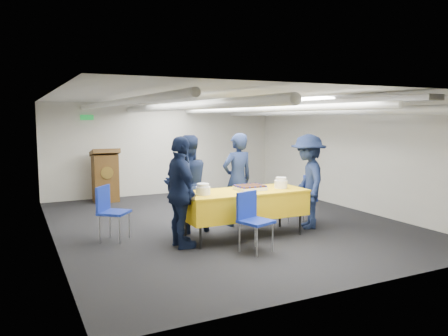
{
  "coord_description": "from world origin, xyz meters",
  "views": [
    {
      "loc": [
        -3.54,
        -7.16,
        1.95
      ],
      "look_at": [
        -0.12,
        -0.2,
        1.05
      ],
      "focal_mm": 35.0,
      "sensor_mm": 36.0,
      "label": 1
    }
  ],
  "objects_px": {
    "chair_near": "(252,215)",
    "chair_right": "(306,195)",
    "sheet_cake": "(250,187)",
    "chair_left": "(109,207)",
    "sailor_d": "(308,181)",
    "sailor_b": "(187,184)",
    "serving_table": "(244,203)",
    "podium": "(105,175)",
    "sailor_c": "(181,192)",
    "sailor_a": "(238,180)"
  },
  "relations": [
    {
      "from": "sheet_cake",
      "to": "sailor_a",
      "type": "bearing_deg",
      "value": 78.18
    },
    {
      "from": "chair_left",
      "to": "sailor_c",
      "type": "distance_m",
      "value": 1.28
    },
    {
      "from": "sheet_cake",
      "to": "sailor_b",
      "type": "distance_m",
      "value": 1.09
    },
    {
      "from": "serving_table",
      "to": "chair_near",
      "type": "relative_size",
      "value": 2.35
    },
    {
      "from": "chair_near",
      "to": "sailor_b",
      "type": "xyz_separation_m",
      "value": [
        -0.46,
        1.42,
        0.3
      ]
    },
    {
      "from": "serving_table",
      "to": "chair_near",
      "type": "height_order",
      "value": "chair_near"
    },
    {
      "from": "podium",
      "to": "sailor_b",
      "type": "xyz_separation_m",
      "value": [
        0.72,
        -3.36,
        0.21
      ]
    },
    {
      "from": "podium",
      "to": "chair_near",
      "type": "relative_size",
      "value": 1.44
    },
    {
      "from": "serving_table",
      "to": "chair_right",
      "type": "relative_size",
      "value": 2.35
    },
    {
      "from": "serving_table",
      "to": "sailor_b",
      "type": "relative_size",
      "value": 1.23
    },
    {
      "from": "serving_table",
      "to": "sailor_d",
      "type": "distance_m",
      "value": 1.34
    },
    {
      "from": "chair_left",
      "to": "sailor_d",
      "type": "xyz_separation_m",
      "value": [
        3.32,
        -0.74,
        0.3
      ]
    },
    {
      "from": "sailor_a",
      "to": "sailor_b",
      "type": "xyz_separation_m",
      "value": [
        -0.98,
        -0.02,
        -0.01
      ]
    },
    {
      "from": "chair_right",
      "to": "chair_left",
      "type": "distance_m",
      "value": 3.52
    },
    {
      "from": "chair_near",
      "to": "sailor_c",
      "type": "xyz_separation_m",
      "value": [
        -0.87,
        0.62,
        0.31
      ]
    },
    {
      "from": "sheet_cake",
      "to": "sailor_d",
      "type": "height_order",
      "value": "sailor_d"
    },
    {
      "from": "serving_table",
      "to": "sailor_d",
      "type": "bearing_deg",
      "value": 1.95
    },
    {
      "from": "chair_right",
      "to": "sailor_b",
      "type": "bearing_deg",
      "value": 169.96
    },
    {
      "from": "serving_table",
      "to": "sailor_b",
      "type": "height_order",
      "value": "sailor_b"
    },
    {
      "from": "sailor_b",
      "to": "sailor_c",
      "type": "relative_size",
      "value": 0.99
    },
    {
      "from": "chair_near",
      "to": "sailor_d",
      "type": "xyz_separation_m",
      "value": [
        1.56,
        0.75,
        0.3
      ]
    },
    {
      "from": "sailor_b",
      "to": "sailor_d",
      "type": "distance_m",
      "value": 2.13
    },
    {
      "from": "podium",
      "to": "sailor_b",
      "type": "relative_size",
      "value": 0.76
    },
    {
      "from": "podium",
      "to": "chair_right",
      "type": "bearing_deg",
      "value": -52.2
    },
    {
      "from": "podium",
      "to": "chair_left",
      "type": "bearing_deg",
      "value": -99.95
    },
    {
      "from": "chair_near",
      "to": "sailor_a",
      "type": "xyz_separation_m",
      "value": [
        0.52,
        1.44,
        0.31
      ]
    },
    {
      "from": "podium",
      "to": "sailor_b",
      "type": "bearing_deg",
      "value": -77.86
    },
    {
      "from": "chair_near",
      "to": "chair_left",
      "type": "distance_m",
      "value": 2.3
    },
    {
      "from": "sailor_a",
      "to": "sailor_d",
      "type": "bearing_deg",
      "value": 139.99
    },
    {
      "from": "podium",
      "to": "sailor_d",
      "type": "height_order",
      "value": "sailor_d"
    },
    {
      "from": "sailor_b",
      "to": "sailor_c",
      "type": "height_order",
      "value": "sailor_c"
    },
    {
      "from": "podium",
      "to": "sailor_b",
      "type": "height_order",
      "value": "sailor_b"
    },
    {
      "from": "chair_left",
      "to": "sailor_c",
      "type": "bearing_deg",
      "value": -44.45
    },
    {
      "from": "chair_near",
      "to": "chair_right",
      "type": "xyz_separation_m",
      "value": [
        1.73,
        1.03,
        0.0
      ]
    },
    {
      "from": "serving_table",
      "to": "chair_right",
      "type": "xyz_separation_m",
      "value": [
        1.48,
        0.33,
        -0.03
      ]
    },
    {
      "from": "serving_table",
      "to": "chair_near",
      "type": "xyz_separation_m",
      "value": [
        -0.25,
        -0.7,
        -0.03
      ]
    },
    {
      "from": "sailor_a",
      "to": "chair_right",
      "type": "bearing_deg",
      "value": 154.92
    },
    {
      "from": "sailor_c",
      "to": "chair_left",
      "type": "bearing_deg",
      "value": 45.7
    },
    {
      "from": "sheet_cake",
      "to": "sailor_a",
      "type": "height_order",
      "value": "sailor_a"
    },
    {
      "from": "sailor_c",
      "to": "serving_table",
      "type": "bearing_deg",
      "value": -85.42
    },
    {
      "from": "chair_left",
      "to": "sailor_a",
      "type": "bearing_deg",
      "value": -1.17
    },
    {
      "from": "chair_left",
      "to": "podium",
      "type": "bearing_deg",
      "value": 80.05
    },
    {
      "from": "chair_left",
      "to": "sailor_c",
      "type": "xyz_separation_m",
      "value": [
        0.89,
        -0.87,
        0.31
      ]
    },
    {
      "from": "sheet_cake",
      "to": "chair_left",
      "type": "relative_size",
      "value": 0.55
    },
    {
      "from": "chair_left",
      "to": "chair_near",
      "type": "bearing_deg",
      "value": -40.3
    },
    {
      "from": "sheet_cake",
      "to": "chair_near",
      "type": "bearing_deg",
      "value": -117.46
    },
    {
      "from": "sheet_cake",
      "to": "podium",
      "type": "height_order",
      "value": "podium"
    },
    {
      "from": "podium",
      "to": "chair_right",
      "type": "relative_size",
      "value": 1.44
    },
    {
      "from": "podium",
      "to": "sheet_cake",
      "type": "bearing_deg",
      "value": -69.09
    },
    {
      "from": "sheet_cake",
      "to": "chair_left",
      "type": "height_order",
      "value": "chair_left"
    }
  ]
}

